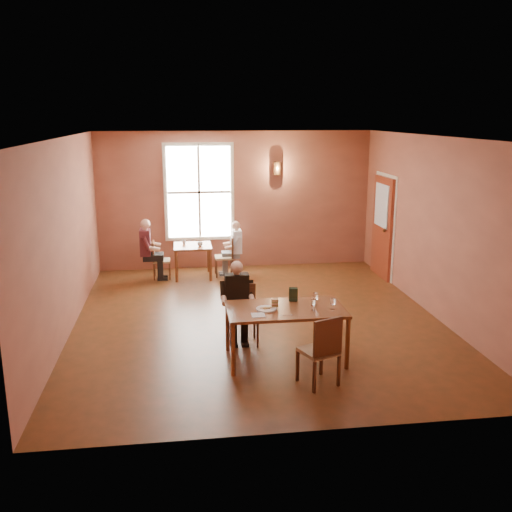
{
  "coord_description": "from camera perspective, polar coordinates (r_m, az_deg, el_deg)",
  "views": [
    {
      "loc": [
        -1.25,
        -8.91,
        3.34
      ],
      "look_at": [
        0.0,
        0.2,
        1.05
      ],
      "focal_mm": 40.0,
      "sensor_mm": 36.0,
      "label": 1
    }
  ],
  "objects": [
    {
      "name": "napkin",
      "position": [
        7.58,
        0.22,
        -5.92
      ],
      "size": [
        0.18,
        0.18,
        0.01
      ],
      "primitive_type": "cube",
      "rotation": [
        0.0,
        0.0,
        -0.01
      ],
      "color": "white",
      "rests_on": "main_table"
    },
    {
      "name": "main_table",
      "position": [
        7.99,
        2.94,
        -7.79
      ],
      "size": [
        1.62,
        0.91,
        0.76
      ],
      "primitive_type": null,
      "color": "brown",
      "rests_on": "ground"
    },
    {
      "name": "diner_white",
      "position": [
        12.03,
        -3.1,
        0.6
      ],
      "size": [
        0.45,
        0.45,
        1.12
      ],
      "primitive_type": null,
      "rotation": [
        0.0,
        0.0,
        1.57
      ],
      "color": "beige",
      "rests_on": "ground"
    },
    {
      "name": "chair_empty",
      "position": [
        7.31,
        6.26,
        -9.26
      ],
      "size": [
        0.54,
        0.54,
        0.93
      ],
      "primitive_type": null,
      "rotation": [
        0.0,
        0.0,
        0.38
      ],
      "color": "#5B2E16",
      "rests_on": "ground"
    },
    {
      "name": "wall_back",
      "position": [
        12.61,
        -2.05,
        5.59
      ],
      "size": [
        6.0,
        0.04,
        3.0
      ],
      "primitive_type": "cube",
      "color": "brown",
      "rests_on": "ground"
    },
    {
      "name": "cup_a",
      "position": [
        11.87,
        -5.62,
        1.2
      ],
      "size": [
        0.13,
        0.13,
        0.09
      ],
      "primitive_type": "imported",
      "rotation": [
        0.0,
        0.0,
        -0.19
      ],
      "color": "beige",
      "rests_on": "second_table"
    },
    {
      "name": "goblet_b",
      "position": [
        7.84,
        7.69,
        -4.72
      ],
      "size": [
        0.09,
        0.09,
        0.17
      ],
      "primitive_type": null,
      "rotation": [
        0.0,
        0.0,
        0.37
      ],
      "color": "white",
      "rests_on": "main_table"
    },
    {
      "name": "knife",
      "position": [
        7.59,
        3.0,
        -5.93
      ],
      "size": [
        0.19,
        0.04,
        0.0
      ],
      "primitive_type": "cube",
      "rotation": [
        0.0,
        0.0,
        -0.12
      ],
      "color": "white",
      "rests_on": "main_table"
    },
    {
      "name": "ceiling",
      "position": [
        9.0,
        0.18,
        11.82
      ],
      "size": [
        6.0,
        7.0,
        0.04
      ],
      "primitive_type": "cube",
      "color": "white",
      "rests_on": "wall_back"
    },
    {
      "name": "wall_left",
      "position": [
        9.27,
        -18.54,
        1.79
      ],
      "size": [
        0.04,
        7.0,
        3.0
      ],
      "primitive_type": "cube",
      "color": "brown",
      "rests_on": "ground"
    },
    {
      "name": "wall_right",
      "position": [
        10.04,
        17.4,
        2.78
      ],
      "size": [
        0.04,
        7.0,
        3.0
      ],
      "primitive_type": "cube",
      "color": "brown",
      "rests_on": "ground"
    },
    {
      "name": "wall_front",
      "position": [
        5.85,
        4.94,
        -4.42
      ],
      "size": [
        6.0,
        0.04,
        3.0
      ],
      "primitive_type": "cube",
      "color": "brown",
      "rests_on": "ground"
    },
    {
      "name": "goblet_c",
      "position": [
        7.76,
        5.73,
        -4.85
      ],
      "size": [
        0.08,
        0.08,
        0.17
      ],
      "primitive_type": null,
      "rotation": [
        0.0,
        0.0,
        -0.11
      ],
      "color": "silver",
      "rests_on": "main_table"
    },
    {
      "name": "goblet_a",
      "position": [
        8.01,
        5.95,
        -4.23
      ],
      "size": [
        0.09,
        0.09,
        0.18
      ],
      "primitive_type": null,
      "rotation": [
        0.0,
        0.0,
        0.26
      ],
      "color": "white",
      "rests_on": "main_table"
    },
    {
      "name": "window",
      "position": [
        12.48,
        -5.71,
        6.37
      ],
      "size": [
        1.36,
        0.1,
        1.96
      ],
      "primitive_type": "cube",
      "color": "white",
      "rests_on": "wall_back"
    },
    {
      "name": "wall_sconce",
      "position": [
        12.55,
        2.11,
        8.77
      ],
      "size": [
        0.16,
        0.16,
        0.28
      ],
      "primitive_type": "cylinder",
      "color": "brown",
      "rests_on": "wall_back"
    },
    {
      "name": "diner_maroon",
      "position": [
        11.99,
        -9.6,
        0.66
      ],
      "size": [
        0.49,
        0.49,
        1.23
      ],
      "primitive_type": null,
      "rotation": [
        0.0,
        0.0,
        -1.57
      ],
      "color": "maroon",
      "rests_on": "ground"
    },
    {
      "name": "chair_diner_maroon",
      "position": [
        12.04,
        -9.41,
        -0.36
      ],
      "size": [
        0.35,
        0.35,
        0.79
      ],
      "primitive_type": null,
      "rotation": [
        0.0,
        0.0,
        -1.57
      ],
      "color": "#572F1A",
      "rests_on": "ground"
    },
    {
      "name": "chair_diner_white",
      "position": [
        12.06,
        -3.24,
        -0.03
      ],
      "size": [
        0.37,
        0.37,
        0.84
      ],
      "primitive_type": null,
      "rotation": [
        0.0,
        0.0,
        1.57
      ],
      "color": "#5C2A18",
      "rests_on": "ground"
    },
    {
      "name": "plate_food",
      "position": [
        7.78,
        1.03,
        -5.26
      ],
      "size": [
        0.32,
        0.32,
        0.04
      ],
      "primitive_type": "cylinder",
      "rotation": [
        0.0,
        0.0,
        -0.17
      ],
      "color": "white",
      "rests_on": "main_table"
    },
    {
      "name": "second_table",
      "position": [
        12.05,
        -6.31,
        -0.51
      ],
      "size": [
        0.77,
        0.77,
        0.68
      ],
      "primitive_type": null,
      "color": "brown",
      "rests_on": "ground"
    },
    {
      "name": "ground",
      "position": [
        9.6,
        0.16,
        -6.38
      ],
      "size": [
        6.0,
        7.0,
        0.01
      ],
      "primitive_type": "cube",
      "color": "brown",
      "rests_on": "ground"
    },
    {
      "name": "door",
      "position": [
        12.18,
        12.47,
        2.82
      ],
      "size": [
        0.12,
        1.04,
        2.1
      ],
      "primitive_type": "cube",
      "color": "maroon",
      "rests_on": "ground"
    },
    {
      "name": "cup_b",
      "position": [
        12.1,
        -7.21,
        1.39
      ],
      "size": [
        0.11,
        0.11,
        0.08
      ],
      "primitive_type": "imported",
      "rotation": [
        0.0,
        0.0,
        -0.38
      ],
      "color": "silver",
      "rests_on": "second_table"
    },
    {
      "name": "sandwich",
      "position": [
        7.85,
        1.88,
        -4.81
      ],
      "size": [
        0.09,
        0.09,
        0.11
      ],
      "primitive_type": "cube",
      "rotation": [
        0.0,
        0.0,
        -0.04
      ],
      "color": "tan",
      "rests_on": "main_table"
    },
    {
      "name": "diner_main",
      "position": [
        8.42,
        -1.18,
        -5.08
      ],
      "size": [
        0.47,
        0.47,
        1.18
      ],
      "primitive_type": null,
      "rotation": [
        0.0,
        0.0,
        3.14
      ],
      "color": "#352119",
      "rests_on": "ground"
    },
    {
      "name": "chair_diner_main",
      "position": [
        8.5,
        -1.2,
        -5.97
      ],
      "size": [
        0.39,
        0.39,
        0.88
      ],
      "primitive_type": null,
      "rotation": [
        0.0,
        0.0,
        3.14
      ],
      "color": "#573616",
      "rests_on": "ground"
    },
    {
      "name": "menu_stand",
      "position": [
        8.11,
        3.76,
        -3.87
      ],
      "size": [
        0.13,
        0.08,
        0.2
      ],
      "primitive_type": "cube",
      "rotation": [
        0.0,
        0.0,
        -0.21
      ],
      "color": "#223B27",
      "rests_on": "main_table"
    }
  ]
}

